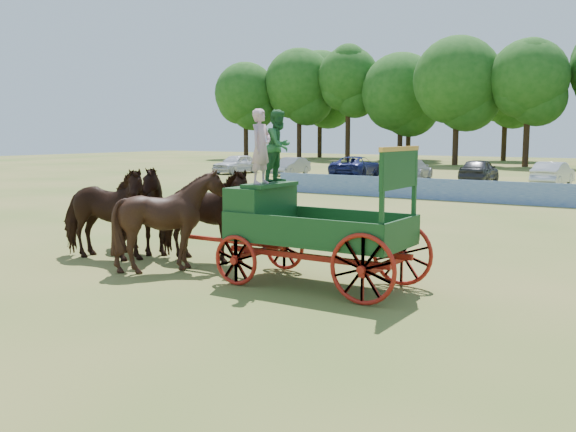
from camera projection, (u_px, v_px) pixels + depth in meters
The scene contains 9 objects.
ground at pixel (365, 284), 13.90m from camera, with size 160.00×160.00×0.00m, color olive.
horse_lead_left at pixel (102, 214), 16.43m from camera, with size 1.30×2.86×2.41m, color black.
horse_lead_right at pixel (134, 209), 17.34m from camera, with size 1.30×2.86×2.41m, color black.
horse_wheel_left at pixel (172, 220), 15.14m from camera, with size 1.95×2.19×2.42m, color black.
horse_wheel_right at pixel (202, 215), 16.06m from camera, with size 1.30×2.86×2.41m, color black.
farm_dray at pixel (290, 206), 13.99m from camera, with size 6.00×2.00×3.77m.
sponsor_banner at pixel (518, 193), 29.40m from camera, with size 26.00×0.08×1.05m, color #1C4698.
parked_cars at pixel (514, 172), 41.11m from camera, with size 47.22×7.68×1.63m.
treeline at pixel (556, 75), 66.59m from camera, with size 87.36×24.00×15.49m.
Camera 1 is at (5.91, -12.36, 3.24)m, focal length 40.00 mm.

